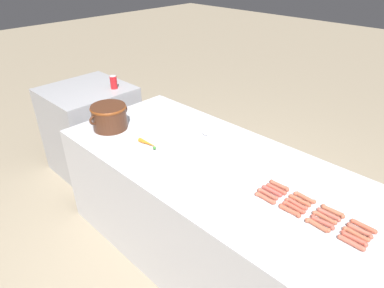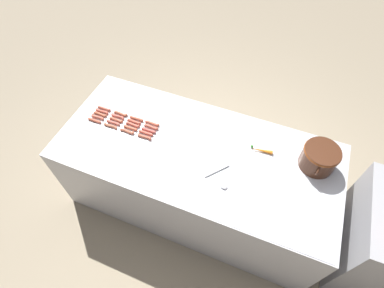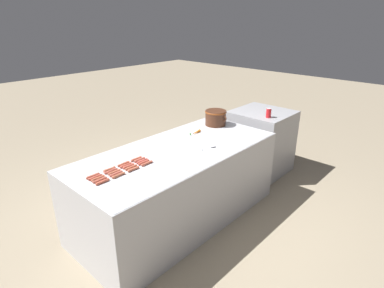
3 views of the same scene
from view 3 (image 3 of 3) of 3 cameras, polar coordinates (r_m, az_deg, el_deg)
ground_plane at (r=3.77m, az=-2.45°, el=-12.96°), size 20.00×20.00×0.00m
griddle_counter at (r=3.54m, az=-2.56°, el=-7.33°), size 1.04×2.33×0.85m
back_cabinet at (r=4.74m, az=12.25°, el=0.47°), size 0.77×0.75×0.91m
hot_dog_0 at (r=2.92m, az=-17.45°, el=-5.50°), size 0.03×0.13×0.03m
hot_dog_1 at (r=2.99m, az=-14.67°, el=-4.45°), size 0.03×0.13×0.03m
hot_dog_2 at (r=3.07m, az=-12.23°, el=-3.52°), size 0.03×0.13×0.03m
hot_dog_3 at (r=3.15m, az=-10.02°, el=-2.65°), size 0.03×0.13×0.03m
hot_dog_4 at (r=2.89m, az=-17.05°, el=-5.74°), size 0.03×0.13×0.03m
hot_dog_5 at (r=2.96m, az=-14.39°, el=-4.74°), size 0.03×0.13×0.03m
hot_dog_6 at (r=3.04m, az=-11.84°, el=-3.76°), size 0.03×0.13×0.03m
hot_dog_7 at (r=3.13m, az=-9.43°, el=-2.80°), size 0.03×0.13×0.03m
hot_dog_8 at (r=2.86m, az=-16.61°, el=-5.95°), size 0.03×0.13×0.03m
hot_dog_9 at (r=2.93m, az=-13.84°, el=-4.94°), size 0.03×0.13×0.03m
hot_dog_10 at (r=3.01m, az=-11.38°, el=-3.93°), size 0.03×0.13×0.03m
hot_dog_11 at (r=3.09m, az=-8.98°, el=-3.04°), size 0.03×0.13×0.03m
hot_dog_12 at (r=2.83m, az=-16.26°, el=-6.24°), size 0.03×0.13×0.03m
hot_dog_13 at (r=2.90m, az=-13.51°, el=-5.21°), size 0.03×0.13×0.03m
hot_dog_14 at (r=2.98m, az=-10.92°, el=-4.16°), size 0.03×0.13×0.03m
hot_dog_15 at (r=3.07m, az=-8.70°, el=-3.27°), size 0.03×0.13×0.03m
hot_dog_16 at (r=2.79m, az=-15.83°, el=-6.57°), size 0.03×0.13×0.03m
hot_dog_17 at (r=2.87m, az=-13.11°, el=-5.51°), size 0.03×0.13×0.03m
hot_dog_18 at (r=2.95m, az=-10.52°, el=-4.46°), size 0.03×0.13×0.03m
hot_dog_19 at (r=3.04m, az=-8.13°, el=-3.47°), size 0.03×0.13×0.03m
bean_pot at (r=4.09m, az=4.29°, el=4.90°), size 0.34×0.28×0.19m
serving_spoon at (r=3.41m, az=2.99°, el=-0.43°), size 0.23×0.20×0.02m
carrot at (r=3.79m, az=0.62°, el=2.08°), size 0.05×0.18×0.03m
soda_can at (r=4.31m, az=13.65°, el=5.46°), size 0.07×0.07×0.12m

